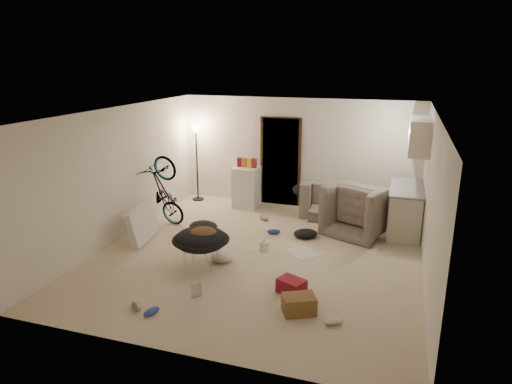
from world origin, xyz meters
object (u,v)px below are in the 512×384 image
(saucer_chair, at_px, (201,244))
(bicycle, at_px, (165,206))
(mini_fridge, at_px, (246,187))
(juicer, at_px, (264,245))
(tv_box, at_px, (143,224))
(armchair, at_px, (362,214))
(drink_case_b, at_px, (291,286))
(kitchen_counter, at_px, (405,210))
(floor_lamp, at_px, (196,147))
(sofa, at_px, (348,205))
(drink_case_a, at_px, (299,304))

(saucer_chair, bearing_deg, bicycle, 134.12)
(bicycle, height_order, mini_fridge, mini_fridge)
(bicycle, height_order, juicer, bicycle)
(mini_fridge, height_order, tv_box, mini_fridge)
(armchair, bearing_deg, drink_case_b, 98.89)
(drink_case_b, bearing_deg, mini_fridge, 141.54)
(armchair, bearing_deg, tv_box, 47.36)
(kitchen_counter, distance_m, juicer, 3.02)
(kitchen_counter, xyz_separation_m, tv_box, (-4.73, -2.04, -0.11))
(floor_lamp, distance_m, armchair, 4.24)
(sofa, relative_size, bicycle, 1.29)
(floor_lamp, height_order, juicer, floor_lamp)
(saucer_chair, distance_m, tv_box, 1.71)
(sofa, height_order, mini_fridge, mini_fridge)
(kitchen_counter, relative_size, juicer, 5.92)
(tv_box, bearing_deg, kitchen_counter, 15.61)
(floor_lamp, distance_m, tv_box, 2.86)
(armchair, bearing_deg, bicycle, 36.01)
(saucer_chair, relative_size, drink_case_b, 2.46)
(floor_lamp, bearing_deg, kitchen_counter, -7.66)
(floor_lamp, bearing_deg, tv_box, -87.87)
(tv_box, distance_m, juicer, 2.37)
(floor_lamp, height_order, sofa, floor_lamp)
(armchair, relative_size, juicer, 4.46)
(sofa, bearing_deg, bicycle, 24.68)
(armchair, xyz_separation_m, mini_fridge, (-2.73, 0.84, 0.10))
(armchair, height_order, tv_box, armchair)
(tv_box, bearing_deg, drink_case_a, -33.33)
(armchair, relative_size, drink_case_a, 2.61)
(saucer_chair, relative_size, tv_box, 0.94)
(sofa, bearing_deg, tv_box, 35.16)
(floor_lamp, xyz_separation_m, kitchen_counter, (4.83, -0.65, -0.87))
(tv_box, xyz_separation_m, juicer, (2.34, 0.22, -0.23))
(mini_fridge, distance_m, drink_case_a, 4.78)
(floor_lamp, xyz_separation_m, drink_case_b, (3.28, -3.83, -1.20))
(kitchen_counter, height_order, drink_case_a, kitchen_counter)
(mini_fridge, bearing_deg, armchair, -16.73)
(drink_case_b, xyz_separation_m, juicer, (-0.84, 1.36, -0.01))
(tv_box, relative_size, drink_case_b, 2.62)
(kitchen_counter, height_order, sofa, kitchen_counter)
(bicycle, relative_size, mini_fridge, 1.64)
(sofa, xyz_separation_m, drink_case_b, (-0.37, -3.63, -0.18))
(drink_case_b, bearing_deg, armchair, 99.04)
(bicycle, xyz_separation_m, drink_case_a, (3.40, -2.50, -0.28))
(armchair, relative_size, tv_box, 1.13)
(kitchen_counter, distance_m, tv_box, 5.15)
(juicer, bearing_deg, drink_case_a, -60.24)
(saucer_chair, xyz_separation_m, drink_case_b, (1.64, -0.42, -0.29))
(bicycle, relative_size, juicer, 6.04)
(saucer_chair, distance_m, drink_case_b, 1.71)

